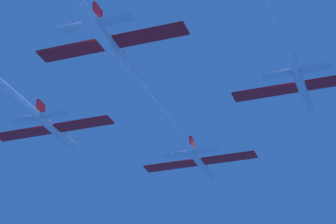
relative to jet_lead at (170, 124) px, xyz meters
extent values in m
cylinder|color=white|center=(0.00, 12.54, -0.02)|extent=(1.04, 9.41, 1.04)
cone|color=white|center=(0.00, 18.28, -0.02)|extent=(1.01, 2.07, 1.01)
ellipsoid|color=black|center=(0.00, 14.61, 0.42)|extent=(0.72, 1.88, 0.52)
cube|color=red|center=(-4.09, 12.07, -0.02)|extent=(7.15, 2.07, 0.23)
cube|color=red|center=(4.09, 12.07, -0.02)|extent=(7.15, 2.07, 0.23)
cube|color=red|center=(0.00, 8.78, 1.25)|extent=(0.27, 1.69, 1.51)
cube|color=white|center=(-2.13, 8.59, -0.02)|extent=(3.22, 1.24, 0.23)
cube|color=white|center=(2.13, 8.59, -0.02)|extent=(3.22, 1.24, 0.23)
cylinder|color=white|center=(0.00, -9.33, -0.02)|extent=(0.93, 34.33, 0.93)
cylinder|color=white|center=(-14.13, -2.16, 0.46)|extent=(1.04, 9.41, 1.04)
cone|color=white|center=(-14.13, 3.58, 0.46)|extent=(1.01, 2.07, 1.01)
ellipsoid|color=black|center=(-14.13, -0.09, 0.90)|extent=(0.72, 1.88, 0.52)
cube|color=red|center=(-18.23, -2.64, 0.46)|extent=(7.15, 2.07, 0.23)
cube|color=red|center=(-10.04, -2.64, 0.46)|extent=(7.15, 2.07, 0.23)
cube|color=red|center=(-14.13, -5.93, 1.73)|extent=(0.27, 1.69, 1.51)
cube|color=white|center=(-16.26, -6.12, 0.46)|extent=(3.22, 1.24, 0.23)
cube|color=white|center=(-12.01, -6.12, 0.46)|extent=(3.22, 1.24, 0.23)
cylinder|color=white|center=(16.03, -1.58, 1.04)|extent=(1.04, 9.41, 1.04)
cone|color=white|center=(16.03, 4.17, 1.04)|extent=(1.01, 2.07, 1.01)
ellipsoid|color=black|center=(16.03, 0.49, 1.48)|extent=(0.72, 1.88, 0.52)
cube|color=red|center=(11.93, -2.05, 1.04)|extent=(7.15, 2.07, 0.23)
cube|color=red|center=(16.03, -5.34, 2.31)|extent=(0.27, 1.69, 1.51)
cube|color=white|center=(13.90, -5.53, 1.04)|extent=(3.22, 1.24, 0.23)
cube|color=white|center=(18.16, -5.53, 1.04)|extent=(3.22, 1.24, 0.23)
cylinder|color=white|center=(0.11, -17.01, 0.66)|extent=(1.04, 9.41, 1.04)
cone|color=white|center=(0.11, -11.27, 0.66)|extent=(1.01, 2.07, 1.01)
ellipsoid|color=black|center=(0.11, -14.94, 1.10)|extent=(0.72, 1.88, 0.52)
cube|color=red|center=(-3.98, -17.48, 0.66)|extent=(7.15, 2.07, 0.23)
cube|color=red|center=(4.21, -17.48, 0.66)|extent=(7.15, 2.07, 0.23)
cube|color=red|center=(0.11, -20.78, 1.93)|extent=(0.27, 1.69, 1.51)
cube|color=white|center=(-2.01, -20.96, 0.66)|extent=(3.22, 1.24, 0.23)
cube|color=white|center=(2.24, -20.96, 0.66)|extent=(3.22, 1.24, 0.23)
camera|label=1|loc=(23.44, -66.99, -34.93)|focal=71.50mm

